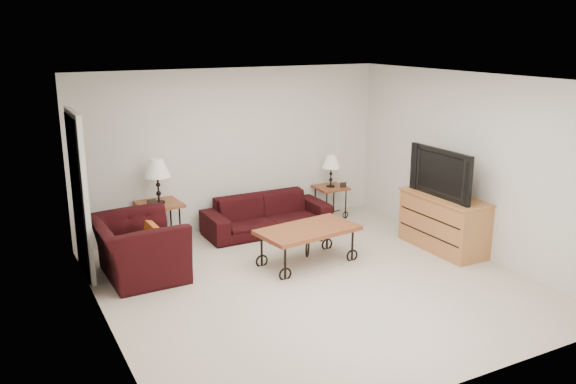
% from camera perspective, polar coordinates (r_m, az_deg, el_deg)
% --- Properties ---
extents(ground, '(5.00, 5.00, 0.00)m').
position_cam_1_polar(ground, '(7.47, 2.53, -8.68)').
color(ground, beige).
rests_on(ground, ground).
extents(wall_back, '(5.00, 0.02, 2.50)m').
position_cam_1_polar(wall_back, '(9.25, -5.22, 4.09)').
color(wall_back, silver).
rests_on(wall_back, ground).
extents(wall_front, '(5.00, 0.02, 2.50)m').
position_cam_1_polar(wall_front, '(5.16, 16.87, -5.58)').
color(wall_front, silver).
rests_on(wall_front, ground).
extents(wall_left, '(0.02, 5.00, 2.50)m').
position_cam_1_polar(wall_left, '(6.22, -17.65, -2.09)').
color(wall_left, silver).
rests_on(wall_left, ground).
extents(wall_right, '(0.02, 5.00, 2.50)m').
position_cam_1_polar(wall_right, '(8.57, 17.25, 2.57)').
color(wall_right, silver).
rests_on(wall_right, ground).
extents(ceiling, '(5.00, 5.00, 0.00)m').
position_cam_1_polar(ceiling, '(6.85, 2.78, 10.81)').
color(ceiling, white).
rests_on(ceiling, wall_back).
extents(doorway, '(0.08, 0.94, 2.04)m').
position_cam_1_polar(doorway, '(7.86, -19.53, -0.45)').
color(doorway, black).
rests_on(doorway, ground).
extents(sofa, '(1.95, 0.76, 0.57)m').
position_cam_1_polar(sofa, '(9.18, -2.06, -2.15)').
color(sofa, black).
rests_on(sofa, ground).
extents(side_table_left, '(0.63, 0.63, 0.64)m').
position_cam_1_polar(side_table_left, '(8.80, -12.19, -3.04)').
color(side_table_left, brown).
rests_on(side_table_left, ground).
extents(side_table_right, '(0.50, 0.50, 0.53)m').
position_cam_1_polar(side_table_right, '(9.93, 4.10, -0.95)').
color(side_table_right, brown).
rests_on(side_table_right, ground).
extents(lamp_left, '(0.39, 0.39, 0.64)m').
position_cam_1_polar(lamp_left, '(8.62, -12.43, 1.03)').
color(lamp_left, black).
rests_on(lamp_left, side_table_left).
extents(lamp_right, '(0.31, 0.31, 0.53)m').
position_cam_1_polar(lamp_right, '(9.79, 4.16, 2.03)').
color(lamp_right, black).
rests_on(lamp_right, side_table_right).
extents(photo_frame_left, '(0.13, 0.05, 0.11)m').
position_cam_1_polar(photo_frame_left, '(8.51, -13.02, -1.06)').
color(photo_frame_left, black).
rests_on(photo_frame_left, side_table_left).
extents(photo_frame_right, '(0.11, 0.04, 0.09)m').
position_cam_1_polar(photo_frame_right, '(9.80, 5.34, 0.69)').
color(photo_frame_right, black).
rests_on(photo_frame_right, side_table_right).
extents(coffee_table, '(1.41, 0.88, 0.50)m').
position_cam_1_polar(coffee_table, '(7.97, 1.90, -5.19)').
color(coffee_table, brown).
rests_on(coffee_table, ground).
extents(armchair, '(1.06, 1.21, 0.77)m').
position_cam_1_polar(armchair, '(7.72, -14.23, -5.25)').
color(armchair, black).
rests_on(armchair, ground).
extents(throw_pillow, '(0.10, 0.35, 0.35)m').
position_cam_1_polar(throw_pillow, '(7.67, -13.12, -4.27)').
color(throw_pillow, '#AF3E16').
rests_on(throw_pillow, armchair).
extents(tv_stand, '(0.55, 1.32, 0.79)m').
position_cam_1_polar(tv_stand, '(8.72, 14.78, -2.85)').
color(tv_stand, '#BB8945').
rests_on(tv_stand, ground).
extents(television, '(0.15, 1.18, 0.68)m').
position_cam_1_polar(television, '(8.51, 15.01, 1.84)').
color(television, black).
rests_on(television, tv_stand).
extents(backpack, '(0.38, 0.30, 0.45)m').
position_cam_1_polar(backpack, '(9.30, 2.69, -2.31)').
color(backpack, black).
rests_on(backpack, ground).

